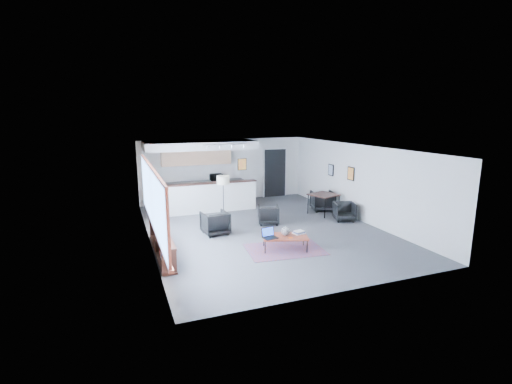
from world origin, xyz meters
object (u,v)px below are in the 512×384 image
object	(u,v)px
microwave	(216,176)
dining_table	(324,196)
coffee_table	(285,237)
dining_chair_near	(344,212)
dining_chair_far	(322,201)
book_stack	(299,232)
laptop	(269,235)
armchair_right	(268,214)
floor_lamp	(223,182)
ceramic_pot	(286,231)
armchair_left	(215,222)

from	to	relation	value
microwave	dining_table	bearing A→B (deg)	-45.95
coffee_table	dining_chair_near	size ratio (longest dim) A/B	2.25
dining_chair_far	book_stack	bearing A→B (deg)	65.49
microwave	coffee_table	bearing A→B (deg)	-88.13
laptop	armchair_right	distance (m)	2.58
floor_lamp	dining_table	distance (m)	3.72
ceramic_pot	dining_chair_far	xyz separation A→B (m)	(3.12, 3.31, -0.16)
laptop	armchair_left	bearing A→B (deg)	106.40
book_stack	dining_table	world-z (taller)	dining_table
armchair_left	dining_table	size ratio (longest dim) A/B	0.68
armchair_left	dining_table	bearing A→B (deg)	-174.84
dining_chair_near	laptop	bearing A→B (deg)	-133.92
dining_chair_near	microwave	size ratio (longest dim) A/B	1.20
floor_lamp	coffee_table	bearing A→B (deg)	-78.30
ceramic_pot	dining_chair_near	distance (m)	3.61
microwave	book_stack	bearing A→B (deg)	-84.08
coffee_table	dining_table	distance (m)	4.05
book_stack	dining_chair_near	world-z (taller)	dining_chair_near
coffee_table	microwave	world-z (taller)	microwave
coffee_table	ceramic_pot	world-z (taller)	ceramic_pot
book_stack	dining_chair_far	xyz separation A→B (m)	(2.72, 3.31, -0.08)
book_stack	ceramic_pot	bearing A→B (deg)	179.97
armchair_right	ceramic_pot	bearing A→B (deg)	96.46
armchair_right	dining_chair_far	bearing A→B (deg)	-142.39
armchair_right	dining_table	xyz separation A→B (m)	(2.37, 0.43, 0.34)
book_stack	armchair_right	world-z (taller)	armchair_right
armchair_left	armchair_right	distance (m)	1.99
laptop	dining_chair_near	world-z (taller)	laptop
laptop	armchair_right	xyz separation A→B (m)	(0.98, 2.38, -0.12)
dining_chair_far	floor_lamp	bearing A→B (deg)	12.53
armchair_right	dining_table	bearing A→B (deg)	-151.54
dining_chair_near	book_stack	bearing A→B (deg)	-126.77
microwave	dining_chair_near	bearing A→B (deg)	-51.62
floor_lamp	microwave	world-z (taller)	floor_lamp
ceramic_pot	armchair_left	xyz separation A→B (m)	(-1.44, 1.97, -0.13)
armchair_left	armchair_right	xyz separation A→B (m)	(1.94, 0.42, -0.04)
ceramic_pot	dining_table	distance (m)	4.02
coffee_table	book_stack	world-z (taller)	book_stack
dining_table	dining_chair_far	size ratio (longest dim) A/B	1.62
dining_chair_near	dining_chair_far	world-z (taller)	dining_chair_far
laptop	floor_lamp	bearing A→B (deg)	84.60
dining_table	microwave	bearing A→B (deg)	135.00
book_stack	floor_lamp	distance (m)	3.76
coffee_table	laptop	bearing A→B (deg)	-163.71
ceramic_pot	microwave	bearing A→B (deg)	93.03
ceramic_pot	dining_table	world-z (taller)	dining_table
book_stack	floor_lamp	world-z (taller)	floor_lamp
armchair_right	microwave	size ratio (longest dim) A/B	1.40
ceramic_pot	dining_table	xyz separation A→B (m)	(2.87, 2.82, 0.17)
book_stack	dining_chair_far	world-z (taller)	dining_chair_far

